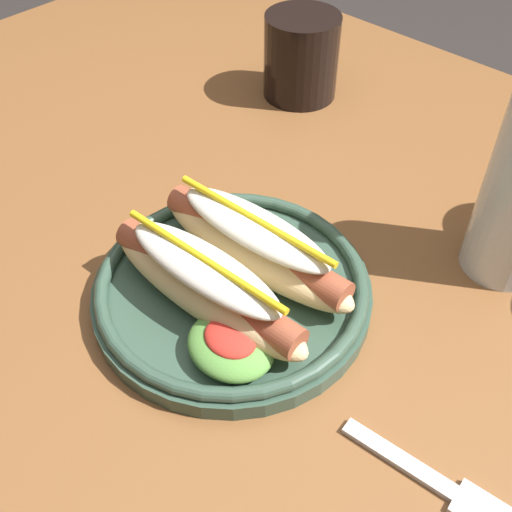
{
  "coord_description": "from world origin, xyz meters",
  "views": [
    {
      "loc": [
        0.24,
        -0.3,
        1.15
      ],
      "look_at": [
        -0.02,
        -0.03,
        0.77
      ],
      "focal_mm": 43.38,
      "sensor_mm": 36.0,
      "label": 1
    }
  ],
  "objects": [
    {
      "name": "dining_table",
      "position": [
        0.0,
        0.0,
        0.65
      ],
      "size": [
        1.31,
        0.93,
        0.74
      ],
      "color": "brown",
      "rests_on": "ground_plane"
    },
    {
      "name": "hot_dog_plate",
      "position": [
        -0.01,
        -0.06,
        0.77
      ],
      "size": [
        0.24,
        0.24,
        0.08
      ],
      "color": "#334C3D",
      "rests_on": "dining_table"
    },
    {
      "name": "fork",
      "position": [
        0.2,
        -0.08,
        0.74
      ],
      "size": [
        0.12,
        0.03,
        0.0
      ],
      "rotation": [
        0.0,
        0.0,
        0.1
      ],
      "color": "silver",
      "rests_on": "dining_table"
    },
    {
      "name": "soda_cup",
      "position": [
        -0.19,
        0.24,
        0.79
      ],
      "size": [
        0.09,
        0.09,
        0.1
      ],
      "primitive_type": "cylinder",
      "color": "black",
      "rests_on": "dining_table"
    }
  ]
}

